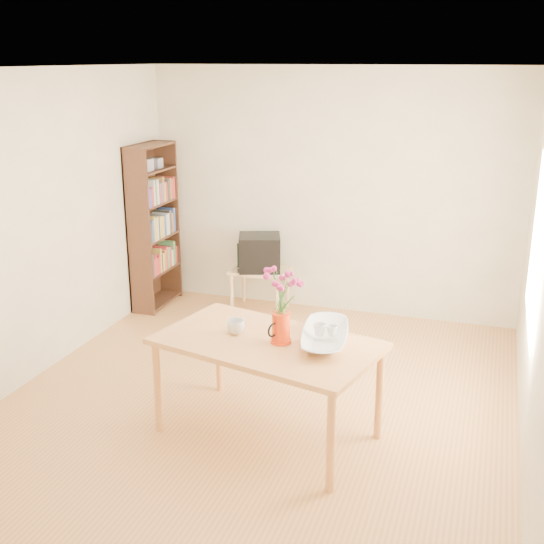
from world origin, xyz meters
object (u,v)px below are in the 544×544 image
(pitcher, at_px, (281,329))
(mug, at_px, (236,327))
(bowl, at_px, (326,311))
(television, at_px, (260,252))
(table, at_px, (267,350))

(pitcher, xyz_separation_m, mug, (-0.36, 0.05, -0.05))
(pitcher, bearing_deg, bowl, 48.07)
(pitcher, xyz_separation_m, television, (-1.03, 2.48, -0.20))
(pitcher, height_order, television, pitcher)
(mug, height_order, bowl, bowl)
(table, distance_m, television, 2.65)
(pitcher, relative_size, mug, 1.70)
(mug, bearing_deg, table, -174.69)
(table, relative_size, bowl, 3.53)
(bowl, bearing_deg, television, 119.26)
(table, relative_size, mug, 12.89)
(table, relative_size, television, 3.12)
(mug, height_order, television, mug)
(table, distance_m, pitcher, 0.20)
(table, bearing_deg, mug, -178.77)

